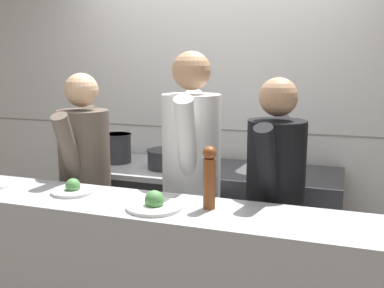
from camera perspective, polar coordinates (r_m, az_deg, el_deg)
name	(u,v)px	position (r m, az deg, el deg)	size (l,w,h in m)	color
wall_back_tiled	(220,111)	(3.70, 3.53, 4.23)	(8.00, 0.06, 2.60)	white
oven_range	(147,219)	(3.69, -5.75, -9.41)	(0.92, 0.71, 0.90)	#232326
prep_counter	(271,233)	(3.41, 10.05, -11.11)	(0.96, 0.65, 0.92)	#38383D
stock_pot	(117,147)	(3.65, -9.48, -0.43)	(0.23, 0.23, 0.23)	#2D2D33
sauce_pot	(166,158)	(3.42, -3.33, -1.82)	(0.30, 0.30, 0.15)	#2D2D33
mixing_bowl_steel	(251,166)	(3.26, 7.45, -2.76)	(0.22, 0.22, 0.08)	#B7BABF
chefs_knife	(256,173)	(3.21, 8.17, -3.64)	(0.33, 0.24, 0.02)	#B7BABF
plated_dish_appetiser	(73,189)	(2.58, -14.87, -5.57)	(0.24, 0.24, 0.08)	white
plated_dish_dessert	(154,204)	(2.24, -4.80, -7.61)	(0.28, 0.28, 0.10)	white
pepper_mill	(209,176)	(2.20, 2.21, -4.11)	(0.07, 0.07, 0.31)	brown
chef_head_cook	(86,183)	(3.06, -13.36, -4.90)	(0.37, 0.72, 1.63)	black
chef_sous	(191,179)	(2.79, -0.07, -4.51)	(0.43, 0.77, 1.76)	black
chef_line	(275,204)	(2.62, 10.45, -7.55)	(0.35, 0.71, 1.62)	black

